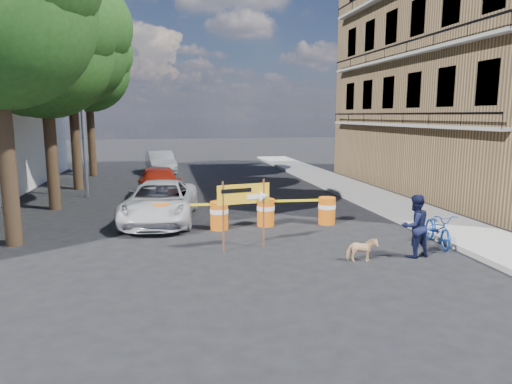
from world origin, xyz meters
name	(u,v)px	position (x,y,z in m)	size (l,w,h in m)	color
ground	(268,252)	(0.00, 0.00, 0.00)	(120.00, 120.00, 0.00)	black
sidewalk_east	(380,200)	(6.20, 6.00, 0.07)	(2.40, 40.00, 0.15)	gray
apartment_building	(481,63)	(12.00, 8.00, 6.00)	(8.00, 16.00, 12.00)	olive
tree_mid_a	(45,48)	(-6.74, 7.00, 6.01)	(5.25, 5.00, 8.68)	#332316
tree_mid_b	(71,47)	(-6.73, 12.00, 6.71)	(5.67, 5.40, 9.62)	#332316
tree_far	(88,69)	(-6.74, 17.00, 6.22)	(5.04, 4.80, 8.84)	#332316
streetlamp	(83,96)	(-5.93, 9.50, 4.38)	(1.25, 0.18, 8.00)	gray
barrel_far_left	(162,217)	(-2.75, 2.72, 0.47)	(0.58, 0.58, 0.90)	orange
barrel_mid_left	(219,215)	(-0.97, 2.64, 0.47)	(0.58, 0.58, 0.90)	orange
barrel_mid_right	(266,212)	(0.58, 2.81, 0.47)	(0.58, 0.58, 0.90)	orange
barrel_far_right	(327,210)	(2.63, 2.67, 0.47)	(0.58, 0.58, 0.90)	orange
detour_sign	(251,199)	(-0.39, 0.34, 1.39)	(1.45, 0.42, 1.90)	#592D19
pedestrian	(415,226)	(3.57, -1.17, 0.81)	(0.79, 0.61, 1.62)	black
bicycle	(439,214)	(4.80, -0.32, 0.89)	(0.62, 0.94, 1.78)	#133D9D
dog	(362,250)	(2.09, -1.30, 0.31)	(0.33, 0.73, 0.62)	#E8B985
suv_white	(160,202)	(-2.80, 4.16, 0.68)	(2.25, 4.88, 1.36)	silver
sedan_red	(159,184)	(-2.87, 8.07, 0.73)	(1.73, 4.31, 1.47)	#A11E0D
sedan_silver	(160,162)	(-2.87, 17.37, 0.70)	(1.48, 4.24, 1.40)	#A0A2A6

